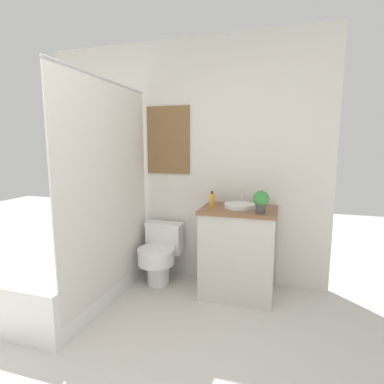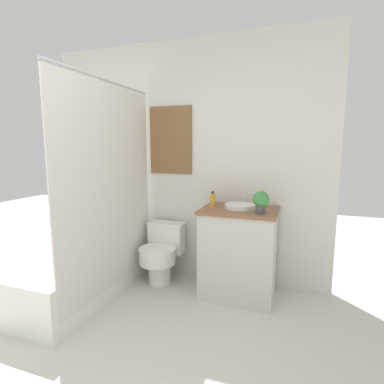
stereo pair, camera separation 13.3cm
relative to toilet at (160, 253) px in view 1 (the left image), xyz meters
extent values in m
cube|color=silver|center=(0.15, 0.29, 0.93)|extent=(3.04, 0.05, 2.50)
cube|color=brown|center=(0.01, 0.25, 1.16)|extent=(0.48, 0.02, 0.71)
cube|color=silver|center=(0.01, 0.25, 1.16)|extent=(0.45, 0.01, 0.68)
cube|color=white|center=(-0.57, -0.49, -0.12)|extent=(0.62, 1.50, 0.41)
cube|color=silver|center=(-0.26, -0.49, 0.72)|extent=(0.01, 1.38, 1.81)
cylinder|color=#B7B7BC|center=(-0.26, -0.49, 1.65)|extent=(0.02, 1.38, 0.02)
cylinder|color=white|center=(0.00, -0.05, -0.20)|extent=(0.22, 0.22, 0.24)
cylinder|color=white|center=(0.00, -0.10, -0.02)|extent=(0.37, 0.37, 0.14)
cylinder|color=white|center=(0.00, -0.10, 0.06)|extent=(0.38, 0.38, 0.02)
cube|color=white|center=(0.00, 0.13, 0.11)|extent=(0.38, 0.16, 0.31)
cube|color=white|center=(0.00, 0.13, 0.28)|extent=(0.40, 0.17, 0.02)
cube|color=beige|center=(0.82, -0.02, 0.09)|extent=(0.67, 0.50, 0.82)
cube|color=brown|center=(0.82, -0.02, 0.51)|extent=(0.70, 0.53, 0.03)
cylinder|color=white|center=(0.82, 0.00, 0.55)|extent=(0.29, 0.29, 0.04)
cylinder|color=silver|center=(0.82, 0.17, 0.59)|extent=(0.02, 0.02, 0.13)
cylinder|color=gold|center=(0.56, -0.03, 0.59)|extent=(0.05, 0.05, 0.13)
cylinder|color=black|center=(0.56, -0.03, 0.67)|extent=(0.02, 0.02, 0.02)
cylinder|color=#4C4C51|center=(1.02, -0.16, 0.56)|extent=(0.08, 0.08, 0.07)
sphere|color=#3D8E42|center=(1.02, -0.16, 0.65)|extent=(0.14, 0.14, 0.14)
camera|label=1|loc=(1.19, -2.77, 1.09)|focal=28.00mm
camera|label=2|loc=(1.31, -2.72, 1.09)|focal=28.00mm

